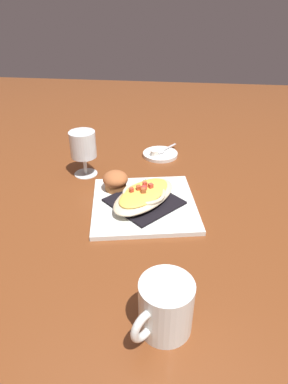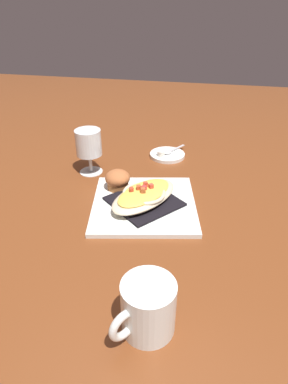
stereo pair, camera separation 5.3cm
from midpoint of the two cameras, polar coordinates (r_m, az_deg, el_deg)
The scene contains 10 objects.
ground_plane at distance 0.81m, azimuth 1.86°, elevation -2.53°, with size 2.60×2.60×0.00m, color brown.
square_plate at distance 0.81m, azimuth 1.87°, elevation -2.19°, with size 0.25×0.25×0.01m, color white.
folded_napkin at distance 0.80m, azimuth 1.88°, elevation -1.68°, with size 0.15×0.15×0.01m, color black.
gratin_dish at distance 0.79m, azimuth 1.90°, elevation -0.50°, with size 0.19×0.22×0.04m.
muffin at distance 0.85m, azimuth -2.86°, elevation 2.14°, with size 0.07×0.07×0.05m.
coffee_mug at distance 0.53m, azimuth 3.64°, elevation -19.93°, with size 0.09×0.11×0.09m.
stemmed_glass at distance 0.94m, azimuth -8.01°, elevation 8.05°, with size 0.07×0.07×0.13m.
creamer_saucer at distance 1.06m, azimuth 5.51°, elevation 6.42°, with size 0.11×0.11×0.01m, color white.
spoon at distance 1.06m, azimuth 5.81°, elevation 7.01°, with size 0.07×0.09×0.01m.
creamer_cup_0 at distance 1.04m, azimuth 4.64°, elevation 6.69°, with size 0.02×0.02×0.02m, color white.
Camera 2 is at (-0.13, 0.66, 0.46)m, focal length 30.61 mm.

